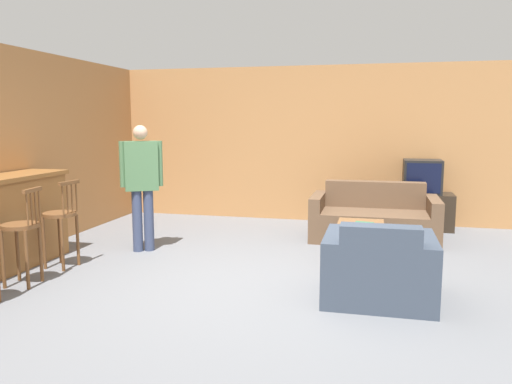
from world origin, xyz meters
The scene contains 12 objects.
ground_plane centered at (0.00, 0.00, 0.00)m, with size 24.00×24.00×0.00m, color slate.
wall_back centered at (0.00, 3.62, 1.30)m, with size 9.40×0.08×2.60m.
wall_left centered at (-3.12, 1.31, 1.30)m, with size 0.08×8.62×2.60m.
bar_chair_mid centered at (-2.23, -0.51, 0.55)m, with size 0.41×0.41×1.01m.
bar_chair_far centered at (-2.23, 0.14, 0.55)m, with size 0.41×0.41×1.01m.
couch_far centered at (1.28, 2.41, 0.29)m, with size 1.76×0.95×0.80m.
armchair_near centered at (1.33, -0.12, 0.29)m, with size 1.02×0.91×0.78m.
coffee_table centered at (1.12, 1.24, 0.36)m, with size 0.56×0.87×0.44m.
tv_unit centered at (1.99, 3.30, 0.28)m, with size 0.97×0.49×0.57m.
tv centered at (1.99, 3.30, 0.83)m, with size 0.57×0.50×0.53m.
book_on_table centered at (1.16, 1.30, 0.45)m, with size 0.24×0.18×0.02m.
person_by_window centered at (-1.65, 1.05, 0.93)m, with size 0.48×0.35×1.64m.
Camera 1 is at (1.26, -4.81, 1.68)m, focal length 35.00 mm.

